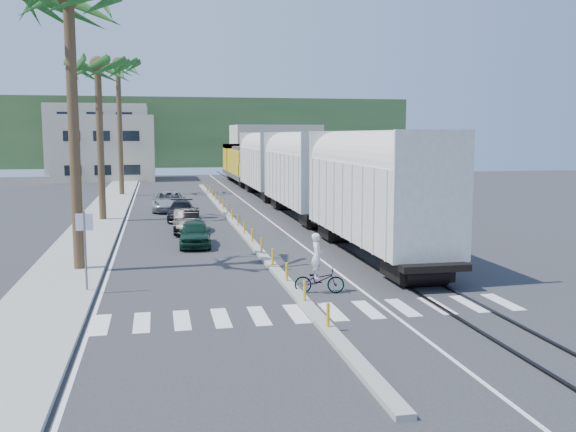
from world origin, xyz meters
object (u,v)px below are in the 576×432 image
object	(u,v)px
car_second	(187,221)
car_lead	(195,233)
street_sign	(85,240)
cyclist	(319,274)

from	to	relation	value
car_second	car_lead	bearing A→B (deg)	-84.89
street_sign	car_lead	bearing A→B (deg)	64.64
street_sign	cyclist	bearing A→B (deg)	-10.46
car_second	cyclist	xyz separation A→B (m)	(3.98, -15.53, -0.00)
street_sign	car_lead	world-z (taller)	street_sign
street_sign	car_lead	distance (m)	10.29
car_lead	cyclist	bearing A→B (deg)	-67.68
car_second	cyclist	distance (m)	16.04
car_second	cyclist	size ratio (longest dim) A/B	1.94
street_sign	car_second	bearing A→B (deg)	73.38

